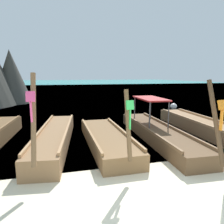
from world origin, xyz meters
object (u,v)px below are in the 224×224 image
(longtail_boat_orange_ribbon, at_px, (157,132))
(longtail_boat_violet_ribbon, at_px, (199,125))
(longtail_boat_green_ribbon, at_px, (107,139))
(longtail_boat_pink_ribbon, at_px, (55,138))
(mooring_buoy_near, at_px, (174,107))

(longtail_boat_orange_ribbon, height_order, longtail_boat_violet_ribbon, longtail_boat_orange_ribbon)
(longtail_boat_green_ribbon, xyz_separation_m, longtail_boat_orange_ribbon, (2.31, 0.28, 0.05))
(longtail_boat_pink_ribbon, distance_m, longtail_boat_violet_ribbon, 6.93)
(longtail_boat_orange_ribbon, height_order, mooring_buoy_near, longtail_boat_orange_ribbon)
(longtail_boat_pink_ribbon, distance_m, longtail_boat_green_ribbon, 2.05)
(longtail_boat_pink_ribbon, height_order, mooring_buoy_near, longtail_boat_pink_ribbon)
(longtail_boat_green_ribbon, distance_m, longtail_boat_orange_ribbon, 2.32)
(longtail_boat_pink_ribbon, relative_size, mooring_buoy_near, 11.95)
(longtail_boat_pink_ribbon, bearing_deg, longtail_boat_green_ribbon, -15.76)
(longtail_boat_green_ribbon, xyz_separation_m, longtail_boat_violet_ribbon, (4.95, 1.01, 0.03))
(longtail_boat_violet_ribbon, distance_m, mooring_buoy_near, 6.45)
(longtail_boat_orange_ribbon, bearing_deg, longtail_boat_green_ribbon, -173.11)
(longtail_boat_green_ribbon, distance_m, longtail_boat_violet_ribbon, 5.05)
(longtail_boat_pink_ribbon, xyz_separation_m, longtail_boat_violet_ribbon, (6.92, 0.45, -0.02))
(mooring_buoy_near, bearing_deg, longtail_boat_pink_ribbon, -144.53)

